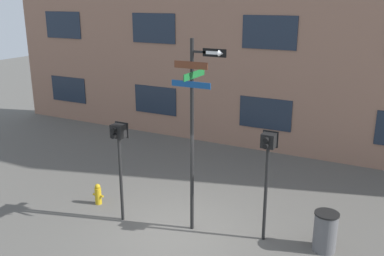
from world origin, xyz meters
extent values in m
plane|color=#595651|center=(0.00, 0.00, 0.00)|extent=(60.00, 60.00, 0.00)
cube|color=#1E2838|center=(-9.60, 6.65, 1.48)|extent=(2.00, 0.03, 1.17)
cube|color=#1E2838|center=(-4.80, 6.65, 1.48)|extent=(2.00, 0.03, 1.17)
cube|color=#1E2838|center=(0.00, 6.65, 1.48)|extent=(2.00, 0.03, 1.17)
cube|color=#1E2838|center=(-9.60, 6.65, 4.43)|extent=(2.00, 0.03, 1.17)
cube|color=#1E2838|center=(-4.80, 6.65, 4.43)|extent=(2.00, 0.03, 1.17)
cube|color=#1E2838|center=(0.00, 6.65, 4.43)|extent=(2.00, 0.03, 1.17)
cylinder|color=black|center=(0.20, 0.32, 2.37)|extent=(0.09, 0.09, 4.74)
cube|color=black|center=(0.48, 0.32, 4.45)|extent=(0.56, 0.05, 0.05)
cube|color=brown|center=(0.20, 0.26, 4.15)|extent=(0.84, 0.02, 0.16)
cube|color=#196B2D|center=(0.26, 0.32, 3.93)|extent=(0.02, 1.01, 0.16)
cube|color=#14478C|center=(0.20, 0.26, 3.71)|extent=(0.99, 0.02, 0.14)
cube|color=black|center=(0.76, 0.30, 4.45)|extent=(0.56, 0.02, 0.18)
cube|color=white|center=(0.72, 0.29, 4.45)|extent=(0.32, 0.01, 0.07)
cone|color=white|center=(0.92, 0.29, 4.45)|extent=(0.10, 0.14, 0.14)
cylinder|color=black|center=(-1.62, -0.11, 1.14)|extent=(0.08, 0.08, 2.27)
cube|color=black|center=(-1.62, -0.11, 2.44)|extent=(0.33, 0.26, 0.33)
cube|color=black|center=(-1.62, 0.03, 2.44)|extent=(0.39, 0.02, 0.39)
cylinder|color=black|center=(-1.62, -0.30, 2.51)|extent=(0.12, 0.12, 0.12)
cylinder|color=black|center=(-1.62, -0.30, 2.37)|extent=(0.12, 0.12, 0.12)
cylinder|color=orange|center=(-1.62, -0.24, 2.51)|extent=(0.09, 0.01, 0.09)
cylinder|color=black|center=(1.97, 0.66, 1.18)|extent=(0.08, 0.08, 2.35)
cube|color=black|center=(1.97, 0.66, 2.51)|extent=(0.31, 0.26, 0.32)
cube|color=black|center=(1.97, 0.80, 2.51)|extent=(0.37, 0.02, 0.38)
cylinder|color=black|center=(1.97, 0.47, 2.59)|extent=(0.11, 0.12, 0.11)
cylinder|color=black|center=(1.97, 0.47, 2.44)|extent=(0.11, 0.12, 0.11)
cylinder|color=silver|center=(1.97, 0.53, 2.59)|extent=(0.09, 0.01, 0.09)
cylinder|color=gold|center=(-2.77, 0.31, 0.24)|extent=(0.18, 0.18, 0.48)
sphere|color=gold|center=(-2.77, 0.31, 0.53)|extent=(0.16, 0.16, 0.16)
cylinder|color=gold|center=(-2.90, 0.31, 0.26)|extent=(0.08, 0.06, 0.06)
cylinder|color=gold|center=(-2.64, 0.31, 0.26)|extent=(0.08, 0.06, 0.06)
cylinder|color=#59595B|center=(3.35, 0.86, 0.45)|extent=(0.53, 0.53, 0.90)
cylinder|color=black|center=(3.35, 0.86, 0.92)|extent=(0.56, 0.56, 0.04)
camera|label=1|loc=(4.61, -8.23, 5.58)|focal=40.00mm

